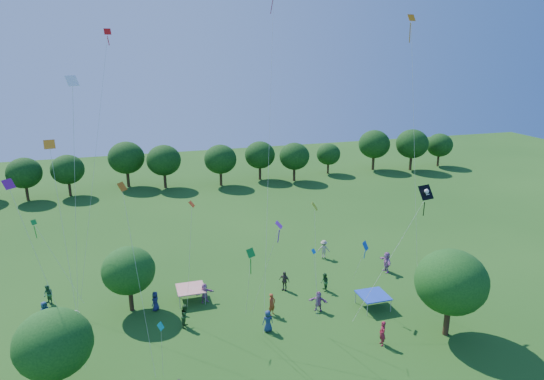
{
  "coord_description": "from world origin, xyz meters",
  "views": [
    {
      "loc": [
        -8.44,
        -13.92,
        19.64
      ],
      "look_at": [
        0.0,
        14.0,
        11.0
      ],
      "focal_mm": 32.0,
      "sensor_mm": 36.0,
      "label": 1
    }
  ],
  "objects_px": {
    "near_tree_west": "(53,344)",
    "red_high_kite": "(272,39)",
    "near_tree_east": "(451,282)",
    "near_tree_north": "(128,271)",
    "tent_red_stripe": "(191,289)",
    "pirate_kite": "(425,195)",
    "tent_blue": "(373,295)"
  },
  "relations": [
    {
      "from": "near_tree_west",
      "to": "pirate_kite",
      "type": "distance_m",
      "value": 26.41
    },
    {
      "from": "near_tree_north",
      "to": "pirate_kite",
      "type": "xyz_separation_m",
      "value": [
        21.43,
        -5.76,
        5.82
      ]
    },
    {
      "from": "near_tree_north",
      "to": "near_tree_east",
      "type": "relative_size",
      "value": 0.81
    },
    {
      "from": "near_tree_north",
      "to": "tent_blue",
      "type": "xyz_separation_m",
      "value": [
        18.11,
        -5.04,
        -2.32
      ]
    },
    {
      "from": "near_tree_north",
      "to": "pirate_kite",
      "type": "distance_m",
      "value": 22.94
    },
    {
      "from": "near_tree_west",
      "to": "tent_blue",
      "type": "distance_m",
      "value": 22.79
    },
    {
      "from": "tent_blue",
      "to": "pirate_kite",
      "type": "distance_m",
      "value": 8.83
    },
    {
      "from": "pirate_kite",
      "to": "near_tree_east",
      "type": "bearing_deg",
      "value": -92.12
    },
    {
      "from": "near_tree_west",
      "to": "near_tree_east",
      "type": "xyz_separation_m",
      "value": [
        25.46,
        -0.88,
        0.48
      ]
    },
    {
      "from": "near_tree_east",
      "to": "tent_red_stripe",
      "type": "distance_m",
      "value": 19.72
    },
    {
      "from": "near_tree_west",
      "to": "tent_red_stripe",
      "type": "height_order",
      "value": "near_tree_west"
    },
    {
      "from": "red_high_kite",
      "to": "near_tree_north",
      "type": "bearing_deg",
      "value": 174.19
    },
    {
      "from": "near_tree_east",
      "to": "tent_red_stripe",
      "type": "xyz_separation_m",
      "value": [
        -16.66,
        10.08,
        -3.08
      ]
    },
    {
      "from": "tent_red_stripe",
      "to": "pirate_kite",
      "type": "height_order",
      "value": "pirate_kite"
    },
    {
      "from": "pirate_kite",
      "to": "red_high_kite",
      "type": "xyz_separation_m",
      "value": [
        -10.37,
        4.64,
        10.98
      ]
    },
    {
      "from": "pirate_kite",
      "to": "tent_blue",
      "type": "bearing_deg",
      "value": 167.73
    },
    {
      "from": "near_tree_east",
      "to": "tent_blue",
      "type": "relative_size",
      "value": 2.89
    },
    {
      "from": "near_tree_north",
      "to": "pirate_kite",
      "type": "height_order",
      "value": "pirate_kite"
    },
    {
      "from": "tent_red_stripe",
      "to": "tent_blue",
      "type": "height_order",
      "value": "same"
    },
    {
      "from": "near_tree_north",
      "to": "tent_red_stripe",
      "type": "bearing_deg",
      "value": 2.27
    },
    {
      "from": "near_tree_north",
      "to": "red_high_kite",
      "type": "bearing_deg",
      "value": -5.81
    },
    {
      "from": "near_tree_east",
      "to": "tent_red_stripe",
      "type": "bearing_deg",
      "value": 148.83
    },
    {
      "from": "near_tree_north",
      "to": "red_high_kite",
      "type": "height_order",
      "value": "red_high_kite"
    },
    {
      "from": "near_tree_west",
      "to": "red_high_kite",
      "type": "xyz_separation_m",
      "value": [
        15.24,
        7.89,
        16.53
      ]
    },
    {
      "from": "red_high_kite",
      "to": "pirate_kite",
      "type": "bearing_deg",
      "value": -24.09
    },
    {
      "from": "near_tree_north",
      "to": "tent_blue",
      "type": "height_order",
      "value": "near_tree_north"
    },
    {
      "from": "near_tree_east",
      "to": "red_high_kite",
      "type": "height_order",
      "value": "red_high_kite"
    },
    {
      "from": "pirate_kite",
      "to": "red_high_kite",
      "type": "bearing_deg",
      "value": 155.91
    },
    {
      "from": "near_tree_east",
      "to": "pirate_kite",
      "type": "bearing_deg",
      "value": 87.88
    },
    {
      "from": "near_tree_west",
      "to": "pirate_kite",
      "type": "height_order",
      "value": "pirate_kite"
    },
    {
      "from": "near_tree_east",
      "to": "pirate_kite",
      "type": "height_order",
      "value": "pirate_kite"
    },
    {
      "from": "red_high_kite",
      "to": "near_tree_west",
      "type": "bearing_deg",
      "value": -152.62
    }
  ]
}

